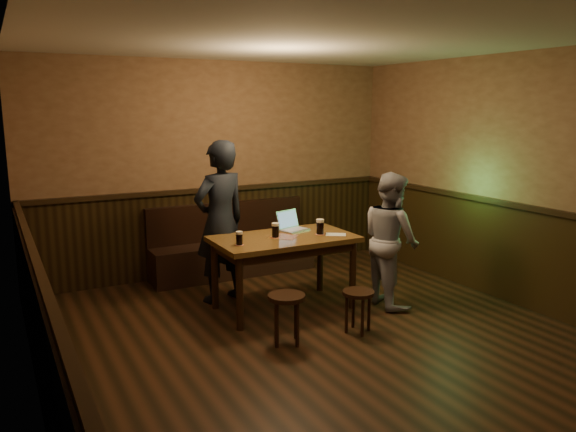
% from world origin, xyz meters
% --- Properties ---
extents(room, '(5.04, 6.04, 2.84)m').
position_xyz_m(room, '(0.00, 0.22, 1.20)').
color(room, black).
rests_on(room, ground).
extents(bench, '(2.20, 0.50, 0.95)m').
position_xyz_m(bench, '(0.08, 2.75, 0.31)').
color(bench, black).
rests_on(bench, ground).
extents(pub_table, '(1.53, 0.88, 0.82)m').
position_xyz_m(pub_table, '(0.08, 1.26, 0.71)').
color(pub_table, '#553518').
rests_on(pub_table, ground).
extents(stool_left, '(0.45, 0.45, 0.48)m').
position_xyz_m(stool_left, '(-0.33, 0.41, 0.38)').
color(stool_left, black).
rests_on(stool_left, ground).
extents(stool_right, '(0.38, 0.38, 0.42)m').
position_xyz_m(stool_right, '(0.42, 0.32, 0.34)').
color(stool_right, black).
rests_on(stool_right, ground).
extents(pint_left, '(0.09, 0.09, 0.14)m').
position_xyz_m(pint_left, '(-0.50, 1.14, 0.89)').
color(pint_left, '#B43716').
rests_on(pint_left, pub_table).
extents(pint_mid, '(0.10, 0.10, 0.16)m').
position_xyz_m(pint_mid, '(-0.02, 1.26, 0.90)').
color(pint_mid, '#B43716').
rests_on(pint_mid, pub_table).
extents(pint_right, '(0.11, 0.11, 0.17)m').
position_xyz_m(pint_right, '(0.49, 1.17, 0.90)').
color(pint_right, '#B43716').
rests_on(pint_right, pub_table).
extents(laptop, '(0.37, 0.33, 0.22)m').
position_xyz_m(laptop, '(0.31, 1.52, 0.88)').
color(laptop, silver).
rests_on(laptop, pub_table).
extents(menu, '(0.27, 0.25, 0.00)m').
position_xyz_m(menu, '(0.64, 1.08, 0.82)').
color(menu, silver).
rests_on(menu, pub_table).
extents(person_suit, '(0.76, 0.60, 1.85)m').
position_xyz_m(person_suit, '(-0.42, 1.85, 0.92)').
color(person_suit, black).
rests_on(person_suit, ground).
extents(person_grey, '(0.65, 0.80, 1.51)m').
position_xyz_m(person_grey, '(1.21, 0.83, 0.75)').
color(person_grey, '#96959B').
rests_on(person_grey, ground).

